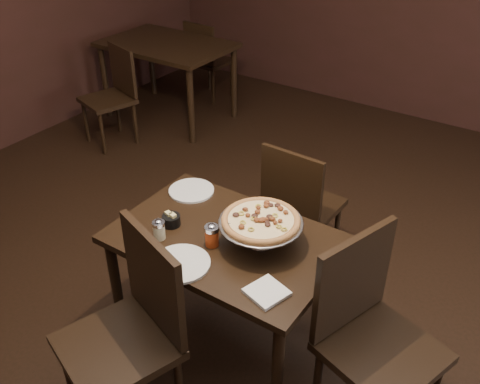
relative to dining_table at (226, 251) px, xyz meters
The scene contains 16 objects.
room 0.83m from the dining_table, 30.92° to the right, with size 6.04×7.04×2.84m.
dining_table is the anchor object (origin of this frame).
background_table 2.95m from the dining_table, 136.08° to the left, with size 1.18×0.79×0.74m.
pizza_stand 0.28m from the dining_table, 17.72° to the left, with size 0.40×0.40×0.16m.
parmesan_shaker 0.35m from the dining_table, 144.42° to the right, with size 0.06×0.06×0.11m.
pepper_flake_shaker 0.17m from the dining_table, 102.37° to the right, with size 0.07×0.07×0.12m.
packet_caddy 0.31m from the dining_table, 166.20° to the right, with size 0.09×0.09×0.07m.
napkin_stack 0.44m from the dining_table, 31.01° to the right, with size 0.15×0.15×0.02m, color white.
plate_left 0.46m from the dining_table, 149.79° to the left, with size 0.25×0.25×0.01m, color silver.
plate_near 0.30m from the dining_table, 100.16° to the right, with size 0.27×0.27×0.01m, color silver.
serving_spatula 0.24m from the dining_table, 20.14° to the right, with size 0.17×0.17×0.02m.
chair_far 0.76m from the dining_table, 89.24° to the left, with size 0.41×0.41×0.85m.
chair_near 0.60m from the dining_table, 97.71° to the right, with size 0.57×0.57×0.97m.
chair_side 0.78m from the dining_table, ahead, with size 0.56×0.56×0.96m.
bg_chair_far 3.34m from the dining_table, 128.75° to the left, with size 0.40×0.40×0.82m.
bg_chair_near 2.57m from the dining_table, 147.88° to the left, with size 0.50×0.50×0.85m.
Camera 1 is at (1.13, -1.56, 2.26)m, focal length 40.00 mm.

